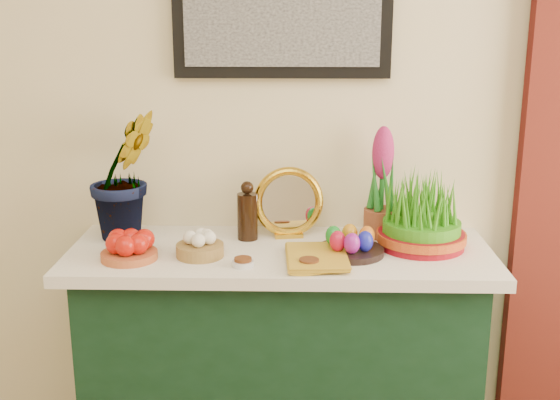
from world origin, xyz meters
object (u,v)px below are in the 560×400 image
Objects in this scene: wheatgrass_sabzeh at (422,216)px; hyacinth_green at (124,154)px; mirror at (289,203)px; sideboard at (280,374)px; book at (286,257)px.

hyacinth_green is at bearing 175.53° from wheatgrass_sabzeh.
hyacinth_green is 2.35× the size of mirror.
sideboard is 0.93m from hyacinth_green.
book is (-0.00, -0.27, -0.10)m from mirror.
hyacinth_green is 0.67m from book.
book is 0.48m from wheatgrass_sabzeh.
mirror is at bearing 79.50° from sideboard.
mirror reaches higher than book.
sideboard is at bearing -50.84° from hyacinth_green.
mirror is 0.46m from wheatgrass_sabzeh.
sideboard is 4.37× the size of wheatgrass_sabzeh.
hyacinth_green reaches higher than mirror.
hyacinth_green is 1.02m from wheatgrass_sabzeh.
hyacinth_green is at bearing 153.85° from book.
book is at bearing -80.72° from sideboard.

